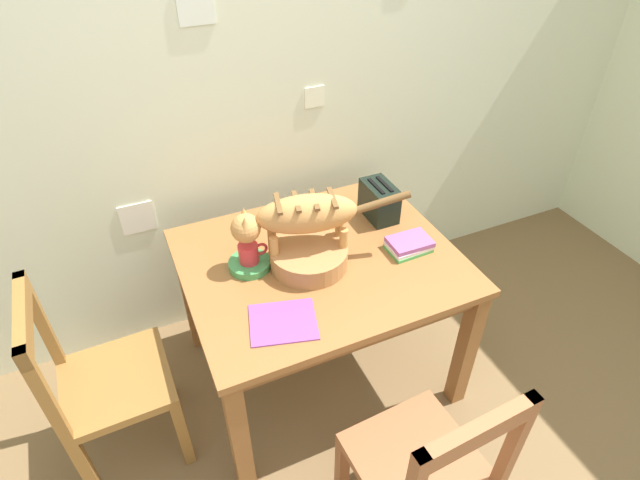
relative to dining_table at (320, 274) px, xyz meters
name	(u,v)px	position (x,y,z in m)	size (l,w,h in m)	color
wall_rear	(249,90)	(-0.06, 0.66, 0.60)	(5.15, 0.11, 2.50)	silver
dining_table	(320,274)	(0.00, 0.00, 0.00)	(1.16, 0.96, 0.74)	#955D30
cat	(300,217)	(-0.08, 0.02, 0.32)	(0.72, 0.24, 0.32)	#C78848
saucer_bowl	(250,264)	(-0.29, 0.07, 0.11)	(0.18, 0.18, 0.03)	#3E924E
coffee_mug	(249,253)	(-0.29, 0.07, 0.16)	(0.13, 0.08, 0.09)	red
magazine	(283,322)	(-0.28, -0.28, 0.09)	(0.25, 0.21, 0.01)	purple
book_stack	(409,245)	(0.38, -0.10, 0.12)	(0.19, 0.14, 0.05)	#48A552
wicker_basket	(308,256)	(-0.06, -0.02, 0.13)	(0.33, 0.33, 0.09)	#AE7443
toaster	(379,201)	(0.38, 0.17, 0.18)	(0.12, 0.20, 0.18)	black
wooden_chair_near	(424,468)	(0.01, -0.86, -0.19)	(0.44, 0.44, 0.93)	#955632
wooden_chair_far	(104,382)	(-0.96, -0.04, -0.19)	(0.43, 0.43, 0.93)	olive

